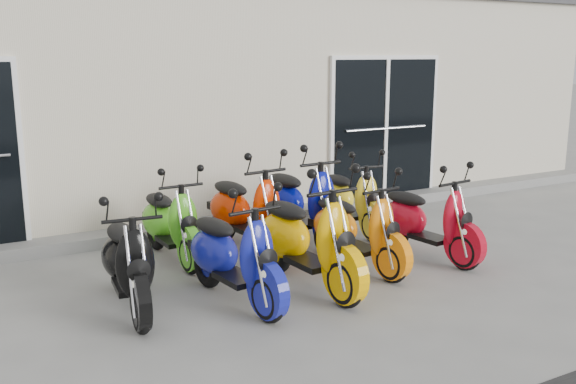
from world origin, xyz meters
name	(u,v)px	position (x,y,z in m)	size (l,w,h in m)	color
ground	(314,267)	(0.00, 0.00, 0.00)	(80.00, 80.00, 0.00)	gray
building	(161,96)	(0.00, 5.20, 1.60)	(14.00, 6.00, 3.20)	beige
front_step	(238,221)	(0.00, 2.02, 0.07)	(14.00, 0.40, 0.15)	gray
door_right	(385,124)	(2.60, 2.17, 1.26)	(2.02, 0.08, 2.22)	black
scooter_front_black	(127,249)	(-2.13, -0.20, 0.60)	(0.59, 1.61, 1.19)	black
scooter_front_blue	(234,242)	(-1.21, -0.51, 0.61)	(0.60, 1.65, 1.22)	#141B98
scooter_front_orange_a	(307,225)	(-0.40, -0.51, 0.67)	(0.66, 1.80, 1.33)	#FFB300
scooter_front_orange_b	(357,217)	(0.38, -0.26, 0.59)	(0.58, 1.59, 1.18)	orange
scooter_front_red	(428,209)	(1.32, -0.34, 0.59)	(0.58, 1.59, 1.18)	#B0091D
scooter_back_green	(170,212)	(-1.31, 1.01, 0.58)	(0.57, 1.58, 1.17)	#50BE21
scooter_back_red	(247,199)	(-0.38, 0.93, 0.64)	(0.63, 1.73, 1.28)	red
scooter_back_blue	(301,191)	(0.36, 0.90, 0.66)	(0.65, 1.80, 1.33)	#070E97
scooter_back_yellow	(351,190)	(1.19, 1.02, 0.58)	(0.57, 1.56, 1.15)	yellow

